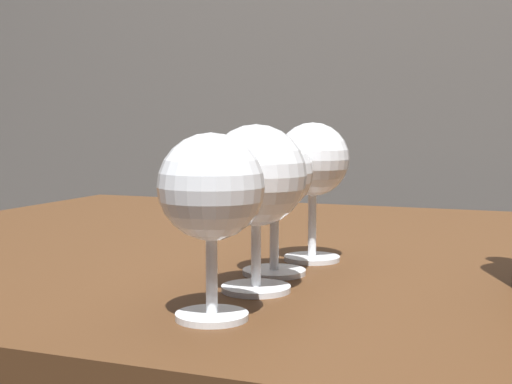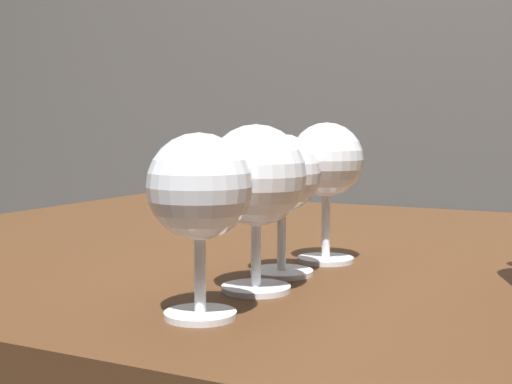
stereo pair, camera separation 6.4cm
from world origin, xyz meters
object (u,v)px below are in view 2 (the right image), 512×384
object	(u,v)px
wine_glass_white	(199,190)
wine_glass_port	(256,179)
wine_glass_empty	(282,178)
wine_glass_chardonnay	(326,163)

from	to	relation	value
wine_glass_white	wine_glass_port	size ratio (longest dim) A/B	0.96
wine_glass_empty	wine_glass_chardonnay	xyz separation A→B (m)	(0.01, 0.08, 0.01)
wine_glass_white	wine_glass_chardonnay	size ratio (longest dim) A/B	0.95
wine_glass_chardonnay	wine_glass_white	bearing A→B (deg)	-90.35
wine_glass_empty	wine_glass_white	bearing A→B (deg)	-85.98
wine_glass_empty	wine_glass_chardonnay	bearing A→B (deg)	80.59
wine_glass_port	wine_glass_chardonnay	size ratio (longest dim) A/B	0.99
wine_glass_empty	wine_glass_chardonnay	size ratio (longest dim) A/B	0.93
wine_glass_chardonnay	wine_glass_empty	bearing A→B (deg)	-99.41
wine_glass_white	wine_glass_port	distance (m)	0.10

